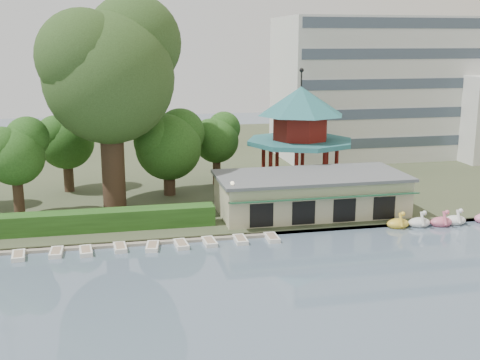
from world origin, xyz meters
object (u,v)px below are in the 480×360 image
object	(u,v)px
dock	(81,246)
big_tree	(110,67)
pavilion	(300,127)
boathouse	(311,193)

from	to	relation	value
dock	big_tree	xyz separation A→B (m)	(3.18, 11.01, 14.47)
pavilion	dock	bearing A→B (deg)	-148.34
pavilion	big_tree	distance (m)	22.33
dock	pavilion	distance (m)	29.14
boathouse	pavilion	size ratio (longest dim) A/B	1.38
dock	boathouse	bearing A→B (deg)	12.24
dock	pavilion	bearing A→B (deg)	31.66
dock	boathouse	size ratio (longest dim) A/B	1.83
big_tree	pavilion	bearing A→B (deg)	10.32
big_tree	dock	bearing A→B (deg)	-106.09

